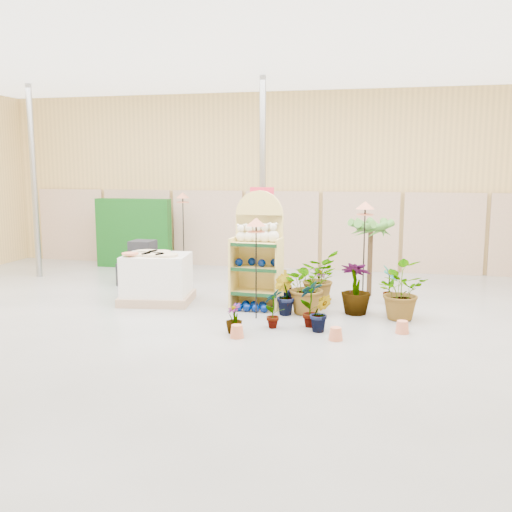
{
  "coord_description": "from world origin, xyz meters",
  "views": [
    {
      "loc": [
        2.54,
        -8.54,
        2.61
      ],
      "look_at": [
        0.3,
        1.5,
        1.0
      ],
      "focal_mm": 40.0,
      "sensor_mm": 36.0,
      "label": 1
    }
  ],
  "objects_px": {
    "pallet_stack": "(157,278)",
    "bird_table_front": "(256,225)",
    "potted_plant_2": "(308,285)",
    "display_shelf": "(258,254)"
  },
  "relations": [
    {
      "from": "bird_table_front",
      "to": "potted_plant_2",
      "type": "xyz_separation_m",
      "value": [
        0.84,
        0.56,
        -1.12
      ]
    },
    {
      "from": "display_shelf",
      "to": "bird_table_front",
      "type": "relative_size",
      "value": 1.24
    },
    {
      "from": "bird_table_front",
      "to": "potted_plant_2",
      "type": "height_order",
      "value": "bird_table_front"
    },
    {
      "from": "potted_plant_2",
      "to": "display_shelf",
      "type": "bearing_deg",
      "value": 161.2
    },
    {
      "from": "pallet_stack",
      "to": "bird_table_front",
      "type": "xyz_separation_m",
      "value": [
        2.14,
        -0.75,
        1.15
      ]
    },
    {
      "from": "display_shelf",
      "to": "pallet_stack",
      "type": "height_order",
      "value": "display_shelf"
    },
    {
      "from": "pallet_stack",
      "to": "bird_table_front",
      "type": "bearing_deg",
      "value": -26.91
    },
    {
      "from": "pallet_stack",
      "to": "bird_table_front",
      "type": "distance_m",
      "value": 2.55
    },
    {
      "from": "pallet_stack",
      "to": "potted_plant_2",
      "type": "xyz_separation_m",
      "value": [
        2.98,
        -0.19,
        0.04
      ]
    },
    {
      "from": "display_shelf",
      "to": "pallet_stack",
      "type": "distance_m",
      "value": 2.06
    }
  ]
}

